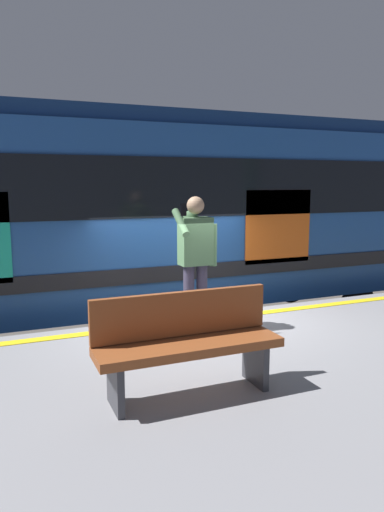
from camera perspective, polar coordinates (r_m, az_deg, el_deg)
The scene contains 9 objects.
ground_plane at distance 7.19m, azimuth -0.30°, elevation -15.78°, with size 24.37×24.37×0.00m, color #4C4742.
platform at distance 5.12m, azimuth 10.08°, elevation -19.66°, with size 14.92×4.57×1.13m, color gray.
safety_line at distance 6.53m, azimuth 0.70°, elevation -7.75°, with size 14.62×0.16×0.01m, color yellow.
track_rail_near at distance 8.37m, azimuth -4.02°, elevation -11.55°, with size 19.40×0.08×0.16m, color slate.
track_rail_far at distance 9.67m, azimuth -6.77°, elevation -8.77°, with size 19.40×0.08×0.16m, color slate.
train_carriage at distance 8.41m, azimuth -9.10°, elevation 5.44°, with size 13.75×2.85×3.95m.
passenger at distance 5.97m, azimuth 0.40°, elevation 0.50°, with size 0.57×0.55×1.70m.
handbag at distance 6.12m, azimuth 4.37°, elevation -7.38°, with size 0.36×0.33×0.34m.
bench at distance 4.24m, azimuth -0.63°, elevation -10.04°, with size 1.66×0.44×0.90m.
Camera 1 is at (2.48, 6.05, 2.99)m, focal length 33.28 mm.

